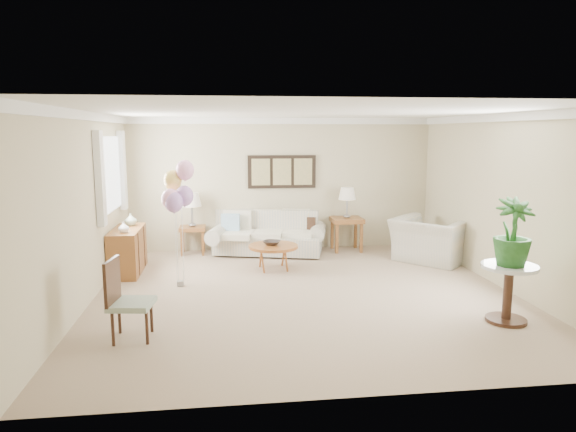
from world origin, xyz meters
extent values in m
plane|color=tan|center=(0.00, 0.00, 0.00)|extent=(6.00, 6.00, 0.00)
cube|color=#C4B892|center=(0.00, 3.00, 1.30)|extent=(6.00, 0.04, 2.60)
cube|color=#C4B892|center=(0.00, -3.00, 1.30)|extent=(6.00, 0.04, 2.60)
cube|color=#C4B892|center=(-3.00, 0.00, 1.30)|extent=(0.04, 6.00, 2.60)
cube|color=#C4B892|center=(3.00, 0.00, 1.30)|extent=(0.04, 6.00, 2.60)
cube|color=white|center=(0.00, 0.00, 2.59)|extent=(6.00, 6.00, 0.02)
cube|color=white|center=(0.00, 2.97, 2.54)|extent=(6.00, 0.06, 0.12)
cube|color=white|center=(-2.97, 0.00, 2.54)|extent=(0.06, 6.00, 0.12)
cube|color=white|center=(2.97, 0.00, 2.54)|extent=(0.06, 6.00, 0.12)
cube|color=white|center=(-2.98, 1.50, 1.65)|extent=(0.04, 1.40, 1.20)
cube|color=white|center=(-2.94, 0.65, 1.65)|extent=(0.10, 0.22, 1.40)
cube|color=white|center=(-2.94, 2.35, 1.65)|extent=(0.10, 0.22, 1.40)
cube|color=black|center=(0.00, 2.97, 1.55)|extent=(1.35, 0.04, 0.65)
cube|color=#8C8C59|center=(-0.42, 2.94, 1.55)|extent=(0.36, 0.02, 0.52)
cube|color=#8C8C59|center=(0.00, 2.94, 1.55)|extent=(0.36, 0.02, 0.52)
cube|color=#8C8C59|center=(0.42, 2.94, 1.55)|extent=(0.36, 0.02, 0.52)
cube|color=beige|center=(-0.32, 2.51, 0.20)|extent=(2.16, 1.29, 0.33)
cube|color=beige|center=(-0.32, 2.82, 0.57)|extent=(2.01, 0.69, 0.50)
cylinder|color=beige|center=(-1.28, 2.51, 0.41)|extent=(0.49, 0.87, 0.29)
cylinder|color=beige|center=(0.65, 2.51, 0.41)|extent=(0.49, 0.87, 0.29)
cube|color=silver|center=(-0.90, 2.47, 0.40)|extent=(0.69, 0.77, 0.11)
cube|color=silver|center=(-0.32, 2.47, 0.40)|extent=(0.69, 0.77, 0.11)
cube|color=silver|center=(0.26, 2.47, 0.40)|extent=(0.69, 0.77, 0.11)
cube|color=#91BBDA|center=(-1.03, 2.62, 0.61)|extent=(0.35, 0.11, 0.35)
cube|color=#D3BD62|center=(0.32, 2.62, 0.61)|extent=(0.35, 0.11, 0.35)
cube|color=#321F14|center=(0.46, 2.56, 0.55)|extent=(0.31, 0.09, 0.31)
cube|color=beige|center=(-0.32, 2.51, 0.02)|extent=(1.83, 0.73, 0.04)
cube|color=#935E25|center=(-1.76, 2.71, 0.50)|extent=(0.49, 0.45, 0.07)
cube|color=#935E25|center=(-1.96, 2.53, 0.23)|extent=(0.04, 0.04, 0.47)
cube|color=#935E25|center=(-1.56, 2.53, 0.23)|extent=(0.04, 0.04, 0.47)
cube|color=#935E25|center=(-1.96, 2.89, 0.23)|extent=(0.04, 0.04, 0.47)
cube|color=#935E25|center=(-1.56, 2.89, 0.23)|extent=(0.04, 0.04, 0.47)
cube|color=#935E25|center=(1.24, 2.62, 0.62)|extent=(0.60, 0.55, 0.09)
cube|color=#935E25|center=(1.00, 2.40, 0.29)|extent=(0.05, 0.05, 0.57)
cube|color=#935E25|center=(1.49, 2.40, 0.29)|extent=(0.05, 0.05, 0.57)
cube|color=#935E25|center=(1.00, 2.84, 0.29)|extent=(0.05, 0.05, 0.57)
cube|color=#935E25|center=(1.49, 2.84, 0.29)|extent=(0.05, 0.05, 0.57)
cylinder|color=gray|center=(-1.76, 2.71, 0.57)|extent=(0.15, 0.15, 0.07)
cylinder|color=gray|center=(-1.76, 2.71, 0.77)|extent=(0.04, 0.04, 0.33)
cone|color=silver|center=(-1.76, 2.71, 1.06)|extent=(0.37, 0.37, 0.26)
cylinder|color=gray|center=(1.24, 2.62, 0.69)|extent=(0.14, 0.14, 0.06)
cylinder|color=gray|center=(1.24, 2.62, 0.87)|extent=(0.04, 0.04, 0.30)
cone|color=silver|center=(1.24, 2.62, 1.14)|extent=(0.34, 0.34, 0.24)
cylinder|color=#994624|center=(-0.33, 1.37, 0.40)|extent=(0.84, 0.84, 0.05)
cylinder|color=#994624|center=(-0.13, 1.57, 0.19)|extent=(0.03, 0.03, 0.38)
cylinder|color=#994624|center=(-0.53, 1.57, 0.19)|extent=(0.03, 0.03, 0.38)
cylinder|color=#994624|center=(-0.53, 1.18, 0.19)|extent=(0.03, 0.03, 0.38)
cylinder|color=#994624|center=(-0.13, 1.18, 0.19)|extent=(0.03, 0.03, 0.38)
imported|color=#2C2522|center=(-0.35, 1.40, 0.46)|extent=(0.37, 0.37, 0.07)
imported|color=beige|center=(2.54, 1.57, 0.40)|extent=(1.61, 1.61, 0.79)
cylinder|color=silver|center=(2.30, -1.43, 0.70)|extent=(0.67, 0.67, 0.04)
cylinder|color=#382114|center=(2.30, -1.43, 0.35)|extent=(0.11, 0.11, 0.67)
cylinder|color=#382114|center=(2.30, -1.43, 0.01)|extent=(0.49, 0.49, 0.01)
imported|color=#1B4818|center=(2.29, -1.46, 1.14)|extent=(0.48, 0.48, 0.82)
cube|color=#90A18C|center=(-2.20, -1.40, 0.41)|extent=(0.52, 0.52, 0.06)
cylinder|color=#382114|center=(-2.38, -1.58, 0.19)|extent=(0.04, 0.04, 0.38)
cylinder|color=#382114|center=(-2.01, -1.58, 0.19)|extent=(0.04, 0.04, 0.38)
cylinder|color=#382114|center=(-2.38, -1.22, 0.19)|extent=(0.04, 0.04, 0.38)
cylinder|color=#382114|center=(-2.01, -1.22, 0.19)|extent=(0.04, 0.04, 0.38)
cube|color=#382114|center=(-2.40, -1.40, 0.68)|extent=(0.10, 0.44, 0.50)
cube|color=#935E25|center=(-2.76, 1.50, 0.37)|extent=(0.45, 1.20, 0.74)
cube|color=#382114|center=(-2.75, 1.20, 0.37)|extent=(0.46, 0.02, 0.70)
cube|color=#382114|center=(-2.75, 1.80, 0.37)|extent=(0.46, 0.02, 0.70)
imported|color=white|center=(-2.74, 1.17, 0.83)|extent=(0.18, 0.18, 0.17)
imported|color=#A0B295|center=(-2.74, 1.81, 0.84)|extent=(0.26, 0.26, 0.21)
cube|color=gray|center=(-1.83, 0.61, 0.04)|extent=(0.10, 0.10, 0.08)
ellipsoid|color=#FFA6DA|center=(-1.92, 0.49, 1.36)|extent=(0.27, 0.27, 0.31)
cylinder|color=silver|center=(-1.88, 0.55, 0.64)|extent=(0.01, 0.01, 1.13)
ellipsoid|color=#B782D8|center=(-1.73, 0.57, 1.39)|extent=(0.27, 0.27, 0.31)
cylinder|color=silver|center=(-1.78, 0.59, 0.66)|extent=(0.01, 0.01, 1.16)
ellipsoid|color=#F9D15B|center=(-1.90, 0.73, 1.61)|extent=(0.27, 0.27, 0.31)
cylinder|color=silver|center=(-1.87, 0.67, 0.77)|extent=(0.01, 0.01, 1.38)
ellipsoid|color=#FFA6DA|center=(-1.72, 0.68, 1.76)|extent=(0.27, 0.27, 0.31)
cylinder|color=silver|center=(-1.77, 0.64, 0.84)|extent=(0.01, 0.01, 1.53)
ellipsoid|color=#B782D8|center=(-1.87, 0.44, 1.31)|extent=(0.27, 0.27, 0.31)
cylinder|color=silver|center=(-1.85, 0.52, 0.62)|extent=(0.01, 0.01, 1.08)
camera|label=1|loc=(-1.13, -7.11, 2.32)|focal=32.00mm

